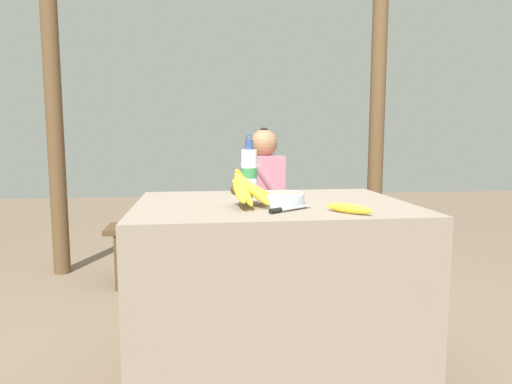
{
  "coord_description": "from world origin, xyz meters",
  "views": [
    {
      "loc": [
        -0.31,
        -1.92,
        1.05
      ],
      "look_at": [
        -0.06,
        0.05,
        0.8
      ],
      "focal_mm": 32.0,
      "sensor_mm": 36.0,
      "label": 1
    }
  ],
  "objects_px": {
    "support_post_near": "(55,122)",
    "support_post_far": "(377,123)",
    "water_bottle": "(249,171)",
    "banana_bunch_green": "(166,216)",
    "wooden_bench": "(226,233)",
    "seated_vendor": "(258,194)",
    "serving_bowl": "(283,198)",
    "knife": "(284,209)",
    "banana_bunch_ripe": "(246,189)",
    "loose_banana_front": "(349,209)"
  },
  "relations": [
    {
      "from": "support_post_near",
      "to": "support_post_far",
      "type": "bearing_deg",
      "value": 0.0
    },
    {
      "from": "water_bottle",
      "to": "banana_bunch_green",
      "type": "distance_m",
      "value": 1.23
    },
    {
      "from": "support_post_near",
      "to": "support_post_far",
      "type": "relative_size",
      "value": 1.0
    },
    {
      "from": "wooden_bench",
      "to": "support_post_far",
      "type": "distance_m",
      "value": 1.51
    },
    {
      "from": "water_bottle",
      "to": "seated_vendor",
      "type": "distance_m",
      "value": 1.07
    },
    {
      "from": "banana_bunch_green",
      "to": "wooden_bench",
      "type": "bearing_deg",
      "value": -0.65
    },
    {
      "from": "serving_bowl",
      "to": "knife",
      "type": "xyz_separation_m",
      "value": [
        -0.03,
        -0.18,
        -0.02
      ]
    },
    {
      "from": "serving_bowl",
      "to": "seated_vendor",
      "type": "height_order",
      "value": "seated_vendor"
    },
    {
      "from": "banana_bunch_ripe",
      "to": "support_post_far",
      "type": "bearing_deg",
      "value": 54.34
    },
    {
      "from": "water_bottle",
      "to": "loose_banana_front",
      "type": "relative_size",
      "value": 1.71
    },
    {
      "from": "seated_vendor",
      "to": "loose_banana_front",
      "type": "bearing_deg",
      "value": 85.29
    },
    {
      "from": "banana_bunch_ripe",
      "to": "knife",
      "type": "relative_size",
      "value": 1.67
    },
    {
      "from": "knife",
      "to": "banana_bunch_green",
      "type": "distance_m",
      "value": 1.66
    },
    {
      "from": "water_bottle",
      "to": "banana_bunch_green",
      "type": "xyz_separation_m",
      "value": [
        -0.47,
        1.07,
        -0.39
      ]
    },
    {
      "from": "support_post_near",
      "to": "wooden_bench",
      "type": "bearing_deg",
      "value": -15.51
    },
    {
      "from": "serving_bowl",
      "to": "wooden_bench",
      "type": "distance_m",
      "value": 1.43
    },
    {
      "from": "loose_banana_front",
      "to": "support_post_near",
      "type": "xyz_separation_m",
      "value": [
        -1.6,
        1.95,
        0.37
      ]
    },
    {
      "from": "wooden_bench",
      "to": "support_post_near",
      "type": "distance_m",
      "value": 1.51
    },
    {
      "from": "wooden_bench",
      "to": "seated_vendor",
      "type": "relative_size",
      "value": 1.51
    },
    {
      "from": "support_post_far",
      "to": "wooden_bench",
      "type": "bearing_deg",
      "value": -164.49
    },
    {
      "from": "wooden_bench",
      "to": "knife",
      "type": "bearing_deg",
      "value": -85.19
    },
    {
      "from": "seated_vendor",
      "to": "banana_bunch_green",
      "type": "xyz_separation_m",
      "value": [
        -0.64,
        0.04,
        -0.15
      ]
    },
    {
      "from": "banana_bunch_green",
      "to": "banana_bunch_ripe",
      "type": "bearing_deg",
      "value": -73.12
    },
    {
      "from": "banana_bunch_green",
      "to": "support_post_far",
      "type": "bearing_deg",
      "value": 11.55
    },
    {
      "from": "banana_bunch_ripe",
      "to": "support_post_far",
      "type": "distance_m",
      "value": 2.15
    },
    {
      "from": "loose_banana_front",
      "to": "seated_vendor",
      "type": "distance_m",
      "value": 1.58
    },
    {
      "from": "banana_bunch_green",
      "to": "serving_bowl",
      "type": "bearing_deg",
      "value": -66.97
    },
    {
      "from": "seated_vendor",
      "to": "support_post_near",
      "type": "height_order",
      "value": "support_post_near"
    },
    {
      "from": "loose_banana_front",
      "to": "serving_bowl",
      "type": "bearing_deg",
      "value": 129.3
    },
    {
      "from": "loose_banana_front",
      "to": "support_post_far",
      "type": "xyz_separation_m",
      "value": [
        0.88,
        1.95,
        0.37
      ]
    },
    {
      "from": "serving_bowl",
      "to": "wooden_bench",
      "type": "height_order",
      "value": "serving_bowl"
    },
    {
      "from": "banana_bunch_green",
      "to": "support_post_far",
      "type": "distance_m",
      "value": 1.82
    },
    {
      "from": "knife",
      "to": "wooden_bench",
      "type": "height_order",
      "value": "knife"
    },
    {
      "from": "knife",
      "to": "support_post_far",
      "type": "distance_m",
      "value": 2.22
    },
    {
      "from": "water_bottle",
      "to": "banana_bunch_ripe",
      "type": "bearing_deg",
      "value": -98.34
    },
    {
      "from": "serving_bowl",
      "to": "support_post_near",
      "type": "distance_m",
      "value": 2.23
    },
    {
      "from": "knife",
      "to": "seated_vendor",
      "type": "xyz_separation_m",
      "value": [
        0.09,
        1.5,
        -0.14
      ]
    },
    {
      "from": "loose_banana_front",
      "to": "banana_bunch_green",
      "type": "relative_size",
      "value": 0.58
    },
    {
      "from": "serving_bowl",
      "to": "loose_banana_front",
      "type": "bearing_deg",
      "value": -50.7
    },
    {
      "from": "serving_bowl",
      "to": "knife",
      "type": "distance_m",
      "value": 0.18
    },
    {
      "from": "wooden_bench",
      "to": "seated_vendor",
      "type": "bearing_deg",
      "value": -10.06
    },
    {
      "from": "support_post_far",
      "to": "support_post_near",
      "type": "bearing_deg",
      "value": 180.0
    },
    {
      "from": "seated_vendor",
      "to": "support_post_near",
      "type": "bearing_deg",
      "value": -24.41
    },
    {
      "from": "support_post_near",
      "to": "banana_bunch_ripe",
      "type": "bearing_deg",
      "value": -54.33
    },
    {
      "from": "serving_bowl",
      "to": "knife",
      "type": "height_order",
      "value": "serving_bowl"
    },
    {
      "from": "banana_bunch_ripe",
      "to": "knife",
      "type": "distance_m",
      "value": 0.21
    },
    {
      "from": "loose_banana_front",
      "to": "knife",
      "type": "relative_size",
      "value": 0.92
    },
    {
      "from": "water_bottle",
      "to": "support_post_far",
      "type": "relative_size",
      "value": 0.13
    },
    {
      "from": "wooden_bench",
      "to": "seated_vendor",
      "type": "height_order",
      "value": "seated_vendor"
    },
    {
      "from": "support_post_far",
      "to": "knife",
      "type": "bearing_deg",
      "value": -120.59
    }
  ]
}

